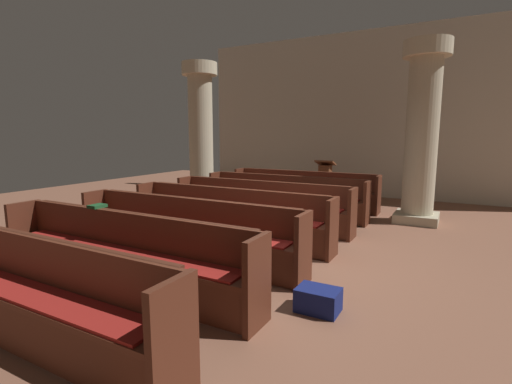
{
  "coord_description": "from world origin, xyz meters",
  "views": [
    {
      "loc": [
        2.2,
        -4.64,
        1.73
      ],
      "look_at": [
        -0.83,
        0.92,
        0.75
      ],
      "focal_mm": 26.22,
      "sensor_mm": 36.0,
      "label": 1
    }
  ],
  "objects": [
    {
      "name": "kneeler_box_navy",
      "position": [
        1.08,
        -1.29,
        0.12
      ],
      "size": [
        0.42,
        0.3,
        0.23
      ],
      "primitive_type": "cube",
      "color": "navy",
      "rests_on": "ground"
    },
    {
      "name": "pew_row_5",
      "position": [
        -1.03,
        -1.87,
        0.46
      ],
      "size": [
        3.54,
        0.47,
        0.86
      ],
      "color": "#562819",
      "rests_on": "ground"
    },
    {
      "name": "hymn_book",
      "position": [
        -1.59,
        -1.67,
        0.87
      ],
      "size": [
        0.15,
        0.19,
        0.04
      ],
      "primitive_type": "cube",
      "color": "#194723",
      "rests_on": "pew_row_5"
    },
    {
      "name": "pew_row_2",
      "position": [
        -1.03,
        1.44,
        0.46
      ],
      "size": [
        3.54,
        0.47,
        0.86
      ],
      "color": "#562819",
      "rests_on": "ground"
    },
    {
      "name": "pew_row_0",
      "position": [
        -1.03,
        3.64,
        0.46
      ],
      "size": [
        3.54,
        0.46,
        0.86
      ],
      "color": "#562819",
      "rests_on": "ground"
    },
    {
      "name": "back_wall",
      "position": [
        0.0,
        6.08,
        2.25
      ],
      "size": [
        10.0,
        0.16,
        4.5
      ],
      "primitive_type": "cube",
      "color": "beige",
      "rests_on": "ground"
    },
    {
      "name": "ground_plane",
      "position": [
        0.0,
        0.0,
        0.0
      ],
      "size": [
        19.2,
        19.2,
        0.0
      ],
      "primitive_type": "plane",
      "color": "brown"
    },
    {
      "name": "lectern",
      "position": [
        -0.8,
        4.58,
        0.45
      ],
      "size": [
        0.48,
        0.45,
        1.08
      ],
      "color": "brown",
      "rests_on": "ground"
    },
    {
      "name": "pillar_far_side",
      "position": [
        -3.54,
        3.01,
        1.8
      ],
      "size": [
        0.87,
        0.87,
        3.46
      ],
      "color": "tan",
      "rests_on": "ground"
    },
    {
      "name": "pew_row_1",
      "position": [
        -1.03,
        2.54,
        0.46
      ],
      "size": [
        3.54,
        0.46,
        0.86
      ],
      "color": "#562819",
      "rests_on": "ground"
    },
    {
      "name": "pew_row_4",
      "position": [
        -1.03,
        -0.77,
        0.46
      ],
      "size": [
        3.54,
        0.46,
        0.86
      ],
      "color": "#562819",
      "rests_on": "ground"
    },
    {
      "name": "pew_row_6",
      "position": [
        -1.03,
        -2.97,
        0.46
      ],
      "size": [
        3.54,
        0.46,
        0.86
      ],
      "color": "#562819",
      "rests_on": "ground"
    },
    {
      "name": "pew_row_3",
      "position": [
        -1.03,
        0.34,
        0.46
      ],
      "size": [
        3.54,
        0.46,
        0.86
      ],
      "color": "#562819",
      "rests_on": "ground"
    },
    {
      "name": "pillar_aisle_side",
      "position": [
        1.53,
        3.26,
        1.8
      ],
      "size": [
        0.87,
        0.87,
        3.46
      ],
      "color": "tan",
      "rests_on": "ground"
    }
  ]
}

